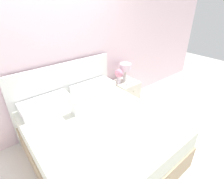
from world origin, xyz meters
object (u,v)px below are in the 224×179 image
(nightstand, at_px, (125,94))
(teacup, at_px, (128,84))
(table_lamp, at_px, (125,68))
(bed, at_px, (96,135))
(flower_vase, at_px, (119,75))

(nightstand, relative_size, teacup, 4.52)
(table_lamp, bearing_deg, teacup, -116.98)
(bed, xyz_separation_m, table_lamp, (1.26, 0.75, 0.49))
(bed, distance_m, table_lamp, 1.54)
(nightstand, height_order, flower_vase, flower_vase)
(bed, bearing_deg, nightstand, 29.03)
(flower_vase, bearing_deg, bed, -146.07)
(nightstand, distance_m, table_lamp, 0.55)
(table_lamp, bearing_deg, flower_vase, -168.01)
(bed, bearing_deg, table_lamp, 30.77)
(bed, distance_m, flower_vase, 1.33)
(flower_vase, distance_m, teacup, 0.26)
(flower_vase, relative_size, teacup, 2.28)
(table_lamp, height_order, flower_vase, table_lamp)
(flower_vase, bearing_deg, teacup, -58.83)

